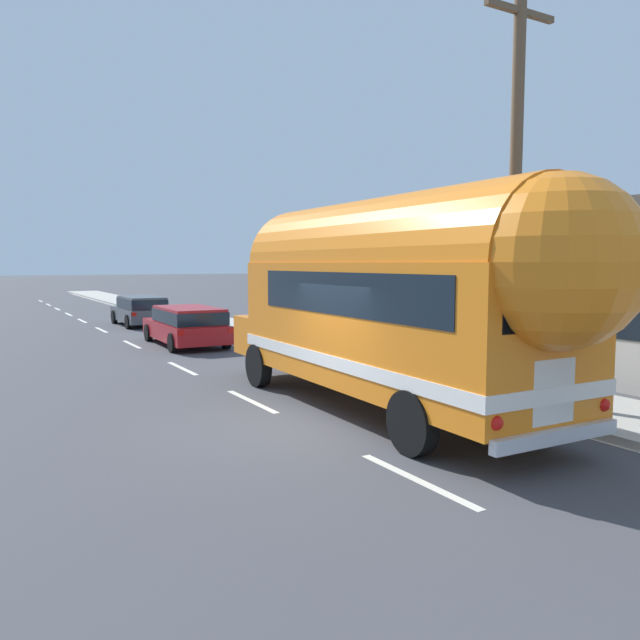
% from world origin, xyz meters
% --- Properties ---
extents(ground_plane, '(300.00, 300.00, 0.00)m').
position_xyz_m(ground_plane, '(0.00, 0.00, 0.00)').
color(ground_plane, '#424247').
extents(lane_markings, '(3.87, 80.00, 0.01)m').
position_xyz_m(lane_markings, '(2.63, 12.81, 0.00)').
color(lane_markings, silver).
rests_on(lane_markings, ground).
extents(sidewalk_slab, '(2.77, 90.00, 0.15)m').
position_xyz_m(sidewalk_slab, '(5.12, 10.00, 0.07)').
color(sidewalk_slab, '#ADA89E').
rests_on(sidewalk_slab, ground).
extents(utility_pole, '(1.80, 0.24, 8.50)m').
position_xyz_m(utility_pole, '(4.36, -0.75, 4.42)').
color(utility_pole, brown).
rests_on(utility_pole, ground).
extents(painted_bus, '(2.80, 10.45, 4.12)m').
position_xyz_m(painted_bus, '(1.84, -0.31, 2.31)').
color(painted_bus, orange).
rests_on(painted_bus, ground).
extents(car_lead, '(2.12, 4.81, 1.37)m').
position_xyz_m(car_lead, '(1.62, 11.43, 0.79)').
color(car_lead, '#A5191E').
rests_on(car_lead, ground).
extents(car_second, '(1.88, 4.26, 1.37)m').
position_xyz_m(car_second, '(1.94, 19.21, 0.79)').
color(car_second, '#474C51').
rests_on(car_second, ground).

